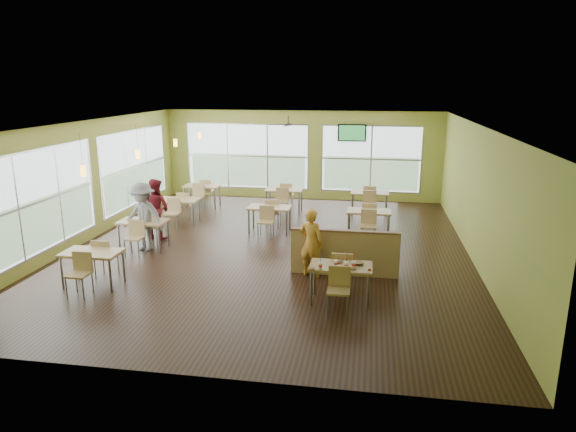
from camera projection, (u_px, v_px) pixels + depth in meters
The scene contains 20 objects.
room at pixel (269, 188), 12.86m from camera, with size 12.00×12.04×3.20m.
window_bays at pixel (206, 170), 16.24m from camera, with size 9.24×10.24×2.38m.
main_table at pixel (341, 271), 9.93m from camera, with size 1.22×1.52×0.87m.
half_wall_divider at pixel (345, 253), 11.34m from camera, with size 2.40×0.14×1.04m.
dining_tables at pixel (246, 208), 14.90m from camera, with size 6.92×8.72×0.87m.
pendant_lights at pixel (157, 148), 13.78m from camera, with size 0.11×7.31×0.86m.
ceiling_fan at pixel (288, 124), 15.38m from camera, with size 1.25×1.25×0.29m.
tv_backwall at pixel (352, 133), 18.00m from camera, with size 1.00×0.07×0.60m.
man_plaid at pixel (311, 243), 11.23m from camera, with size 0.56×0.37×1.54m, color #CD6216.
patron_maroon at pixel (156, 209), 13.98m from camera, with size 0.81×0.63×1.67m, color maroon.
patron_grey at pixel (143, 217), 12.96m from camera, with size 1.14×0.65×1.76m, color slate.
cup_blue at pixel (320, 265), 9.71m from camera, with size 0.09×0.09×0.32m.
cup_yellow at pixel (336, 263), 9.83m from camera, with size 0.09×0.09×0.32m.
cup_red_near at pixel (346, 265), 9.71m from camera, with size 0.10×0.10×0.37m.
cup_red_far at pixel (354, 264), 9.77m from camera, with size 0.09×0.09×0.32m.
food_basket at pixel (358, 263), 9.93m from camera, with size 0.22×0.22×0.05m.
ketchup_cup at pixel (370, 270), 9.64m from camera, with size 0.06×0.06×0.03m, color #941E00.
wrapper_left at pixel (311, 268), 9.69m from camera, with size 0.14×0.13×0.04m, color #A3764F.
wrapper_mid at pixel (337, 261), 10.06m from camera, with size 0.19×0.17×0.05m, color #A3764F.
wrapper_right at pixel (353, 269), 9.69m from camera, with size 0.12×0.11×0.03m, color #A3764F.
Camera 1 is at (2.48, -12.38, 4.18)m, focal length 32.00 mm.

